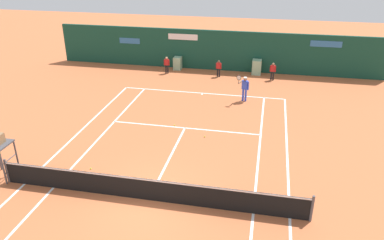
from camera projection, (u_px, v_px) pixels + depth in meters
ground_plane at (153, 191)px, 15.10m from camera, size 80.00×80.00×0.01m
tennis_net at (148, 189)px, 14.38m from camera, size 12.10×0.10×1.07m
sponsor_back_wall at (215, 51)px, 29.03m from camera, size 25.00×1.02×3.05m
player_on_baseline at (245, 87)px, 23.35m from camera, size 0.76×0.64×1.80m
ball_kid_right_post at (273, 70)px, 27.05m from camera, size 0.43×0.20×1.28m
ball_kid_left_post at (219, 67)px, 27.78m from camera, size 0.41×0.19×1.23m
ball_kid_centre_post at (167, 64)px, 28.49m from camera, size 0.42×0.20×1.28m
tennis_ball_by_sideline at (205, 137)px, 19.29m from camera, size 0.07×0.07×0.07m
tennis_ball_near_service_line at (91, 169)px, 16.56m from camera, size 0.07×0.07×0.07m
tennis_ball_mid_court at (174, 125)px, 20.49m from camera, size 0.07×0.07×0.07m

